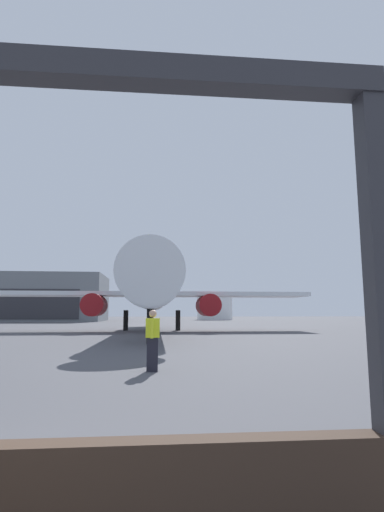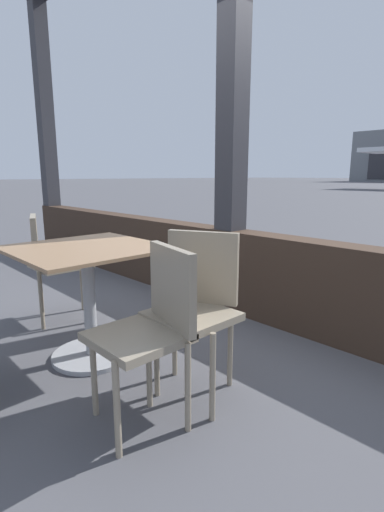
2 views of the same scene
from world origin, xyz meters
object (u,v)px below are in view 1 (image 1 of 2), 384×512
(ground_crew_worker, at_px, (153,339))
(distant_hangar, at_px, (47,298))
(airplane, at_px, (152,290))
(fuel_storage_tank, at_px, (215,308))

(ground_crew_worker, distance_m, distant_hangar, 69.43)
(ground_crew_worker, bearing_deg, distant_hangar, 107.18)
(airplane, relative_size, distant_hangar, 1.48)
(airplane, distance_m, distant_hangar, 48.62)
(airplane, xyz_separation_m, fuel_storage_tank, (13.75, 55.18, -0.93))
(distant_hangar, relative_size, fuel_storage_tank, 2.71)
(airplane, bearing_deg, ground_crew_worker, -89.52)
(distant_hangar, height_order, fuel_storage_tank, distant_hangar)
(distant_hangar, bearing_deg, fuel_storage_tank, 17.92)
(airplane, bearing_deg, distant_hangar, 114.68)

